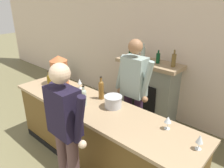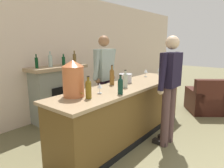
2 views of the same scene
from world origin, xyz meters
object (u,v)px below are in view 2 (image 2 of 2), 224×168
object	(u,v)px
ice_bucket_steel	(125,78)
person_bartender	(104,77)
armchair_black	(207,101)
wine_bottle_cabernet_heavy	(112,76)
copper_dispenser	(73,78)
wine_bottle_rose_blush	(120,85)
wine_bottle_merlot_tall	(125,80)
wine_glass_front_left	(159,70)
wine_glass_mid_counter	(89,83)
fireplace_stone	(58,92)
wine_bottle_chardonnay_pale	(88,88)
wine_glass_front_right	(100,86)
wine_glass_near_bucket	(146,71)
person_customer	(169,86)

from	to	relation	value
ice_bucket_steel	person_bartender	bearing A→B (deg)	92.87
armchair_black	wine_bottle_cabernet_heavy	bearing A→B (deg)	156.69
armchair_black	ice_bucket_steel	size ratio (longest dim) A/B	4.53
copper_dispenser	wine_bottle_rose_blush	xyz separation A→B (m)	(0.49, -0.42, -0.12)
wine_bottle_cabernet_heavy	wine_bottle_merlot_tall	size ratio (longest dim) A/B	1.18
wine_bottle_merlot_tall	wine_glass_front_left	size ratio (longest dim) A/B	1.72
wine_bottle_merlot_tall	wine_glass_mid_counter	distance (m)	0.59
fireplace_stone	ice_bucket_steel	world-z (taller)	fireplace_stone
wine_bottle_chardonnay_pale	person_bartender	bearing A→B (deg)	32.02
wine_bottle_chardonnay_pale	wine_bottle_merlot_tall	world-z (taller)	wine_bottle_chardonnay_pale
armchair_black	wine_glass_mid_counter	size ratio (longest dim) A/B	6.56
wine_bottle_rose_blush	wine_glass_mid_counter	distance (m)	0.53
fireplace_stone	wine_glass_mid_counter	size ratio (longest dim) A/B	8.89
copper_dispenser	wine_glass_front_left	bearing A→B (deg)	-2.09
wine_glass_front_right	wine_glass_near_bucket	xyz separation A→B (m)	(1.66, 0.18, 0.01)
person_bartender	wine_bottle_chardonnay_pale	bearing A→B (deg)	-147.98
wine_bottle_merlot_tall	wine_bottle_rose_blush	bearing A→B (deg)	-154.35
fireplace_stone	wine_bottle_cabernet_heavy	distance (m)	1.51
person_customer	person_bartender	bearing A→B (deg)	93.18
wine_bottle_chardonnay_pale	wine_glass_front_left	xyz separation A→B (m)	(2.36, 0.14, -0.02)
wine_bottle_merlot_tall	wine_bottle_cabernet_heavy	bearing A→B (deg)	83.95
copper_dispenser	armchair_black	bearing A→B (deg)	-16.27
armchair_black	wine_bottle_chardonnay_pale	xyz separation A→B (m)	(-3.23, 0.73, 0.81)
person_customer	wine_glass_front_right	bearing A→B (deg)	144.00
wine_bottle_cabernet_heavy	wine_glass_near_bucket	bearing A→B (deg)	-2.40
wine_glass_front_right	wine_glass_mid_counter	size ratio (longest dim) A/B	0.90
copper_dispenser	wine_glass_front_left	xyz separation A→B (m)	(2.41, -0.09, -0.13)
person_bartender	wine_glass_front_left	world-z (taller)	person_bartender
wine_bottle_chardonnay_pale	wine_bottle_rose_blush	distance (m)	0.48
wine_bottle_cabernet_heavy	wine_bottle_chardonnay_pale	size ratio (longest dim) A/B	1.14
ice_bucket_steel	fireplace_stone	bearing A→B (deg)	104.73
person_customer	wine_glass_front_left	xyz separation A→B (m)	(1.15, 0.74, 0.08)
person_bartender	wine_glass_near_bucket	world-z (taller)	person_bartender
ice_bucket_steel	wine_bottle_rose_blush	distance (m)	0.83
wine_bottle_merlot_tall	wine_glass_front_right	world-z (taller)	wine_bottle_merlot_tall
wine_glass_front_right	person_customer	bearing A→B (deg)	-36.00
wine_glass_front_left	wine_glass_front_right	bearing A→B (deg)	-177.89
wine_bottle_chardonnay_pale	wine_bottle_merlot_tall	size ratio (longest dim) A/B	1.03
person_bartender	wine_glass_near_bucket	distance (m)	0.94
person_customer	wine_glass_front_right	distance (m)	1.13
person_customer	wine_bottle_cabernet_heavy	distance (m)	0.97
person_bartender	wine_glass_mid_counter	bearing A→B (deg)	-154.23
person_customer	ice_bucket_steel	distance (m)	0.82
ice_bucket_steel	wine_bottle_merlot_tall	world-z (taller)	wine_bottle_merlot_tall
wine_glass_near_bucket	wine_glass_front_left	xyz separation A→B (m)	(0.40, -0.11, 0.00)
copper_dispenser	person_bartender	bearing A→B (deg)	21.94
armchair_black	copper_dispenser	xyz separation A→B (m)	(-3.28, 0.96, 0.92)
wine_bottle_cabernet_heavy	wine_glass_front_right	distance (m)	0.61
wine_bottle_chardonnay_pale	wine_bottle_merlot_tall	distance (m)	0.83
armchair_black	wine_glass_front_right	distance (m)	3.15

